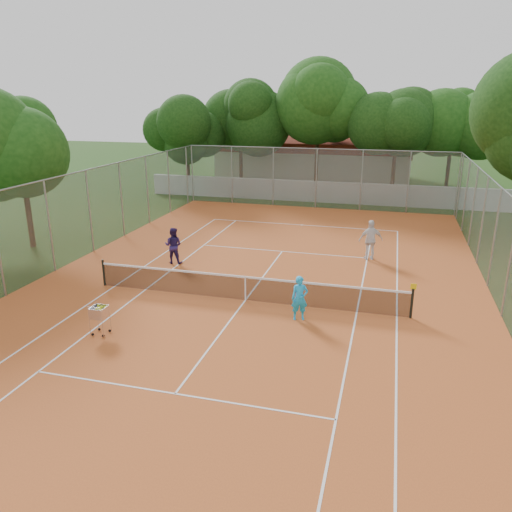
% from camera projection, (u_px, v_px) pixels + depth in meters
% --- Properties ---
extents(ground, '(120.00, 120.00, 0.00)m').
position_uv_depth(ground, '(245.00, 301.00, 18.69)').
color(ground, '#18340E').
rests_on(ground, ground).
extents(court_pad, '(18.00, 34.00, 0.02)m').
position_uv_depth(court_pad, '(245.00, 300.00, 18.69)').
color(court_pad, '#BA5724').
rests_on(court_pad, ground).
extents(court_lines, '(10.98, 23.78, 0.01)m').
position_uv_depth(court_lines, '(245.00, 300.00, 18.68)').
color(court_lines, white).
rests_on(court_lines, court_pad).
extents(tennis_net, '(11.88, 0.10, 0.98)m').
position_uv_depth(tennis_net, '(245.00, 288.00, 18.54)').
color(tennis_net, black).
rests_on(tennis_net, court_pad).
extents(perimeter_fence, '(18.00, 34.00, 4.00)m').
position_uv_depth(perimeter_fence, '(245.00, 250.00, 18.08)').
color(perimeter_fence, slate).
rests_on(perimeter_fence, ground).
extents(boundary_wall, '(26.00, 0.30, 1.50)m').
position_uv_depth(boundary_wall, '(320.00, 192.00, 35.92)').
color(boundary_wall, silver).
rests_on(boundary_wall, ground).
extents(clubhouse, '(16.40, 9.00, 4.40)m').
position_uv_depth(clubhouse, '(315.00, 155.00, 45.16)').
color(clubhouse, beige).
rests_on(clubhouse, ground).
extents(tropical_trees, '(29.00, 19.00, 10.00)m').
position_uv_depth(tropical_trees, '(328.00, 129.00, 37.37)').
color(tropical_trees, black).
rests_on(tropical_trees, ground).
extents(player_near, '(0.65, 0.52, 1.55)m').
position_uv_depth(player_near, '(300.00, 298.00, 16.87)').
color(player_near, '#1CAAEE').
rests_on(player_near, court_pad).
extents(player_far_left, '(0.85, 0.68, 1.67)m').
position_uv_depth(player_far_left, '(173.00, 245.00, 22.63)').
color(player_far_left, '#281B51').
rests_on(player_far_left, court_pad).
extents(player_far_right, '(1.19, 0.76, 1.88)m').
position_uv_depth(player_far_right, '(371.00, 240.00, 23.10)').
color(player_far_right, silver).
rests_on(player_far_right, court_pad).
extents(ball_hopper, '(0.57, 0.57, 1.04)m').
position_uv_depth(ball_hopper, '(100.00, 319.00, 15.87)').
color(ball_hopper, silver).
rests_on(ball_hopper, court_pad).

